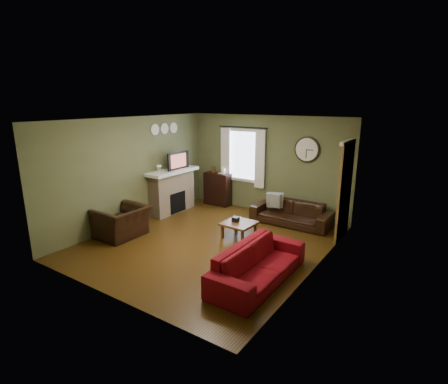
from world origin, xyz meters
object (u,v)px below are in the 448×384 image
Objects in this scene: coffee_table at (239,230)px; sofa_red at (258,264)px; sofa_brown at (291,213)px; bookshelf at (218,189)px; armchair at (122,222)px.

sofa_red is at bearing -48.83° from coffee_table.
sofa_brown is at bearing 67.27° from coffee_table.
bookshelf is 3.26m from armchair.
bookshelf is at bearing 135.33° from coffee_table.
sofa_red is (0.67, -2.91, 0.03)m from sofa_brown.
bookshelf is 2.61m from coffee_table.
bookshelf reaches higher than sofa_brown.
sofa_brown is at bearing 12.90° from sofa_red.
sofa_red is (3.12, -3.28, -0.16)m from bookshelf.
bookshelf is 1.41× the size of coffee_table.
sofa_red is 1.94m from coffee_table.
armchair is 2.62m from coffee_table.
armchair reaches higher than sofa_red.
bookshelf is 0.90× the size of armchair.
sofa_brown is 2.99m from sofa_red.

